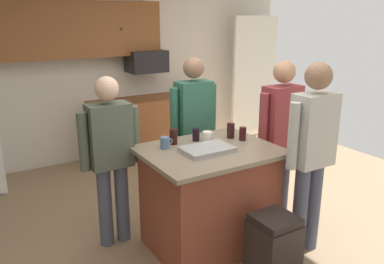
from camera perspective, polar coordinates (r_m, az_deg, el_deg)
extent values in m
plane|color=#937A5B|center=(4.13, 1.48, -14.49)|extent=(7.04, 7.04, 0.00)
cube|color=silver|center=(6.14, -12.82, 8.39)|extent=(6.40, 0.10, 2.60)
cube|color=white|center=(7.09, 8.87, 8.02)|extent=(0.90, 0.06, 2.00)
cube|color=brown|center=(5.78, -16.43, 13.89)|extent=(2.40, 0.35, 0.75)
sphere|color=#4C3823|center=(5.79, -10.01, 14.30)|extent=(0.04, 0.04, 0.04)
cube|color=brown|center=(6.24, -6.16, 0.84)|extent=(1.80, 0.60, 0.90)
sphere|color=#4C3823|center=(6.17, -1.12, 0.75)|extent=(0.04, 0.04, 0.04)
cube|color=black|center=(6.06, -6.53, 10.02)|extent=(0.56, 0.40, 0.32)
cube|color=brown|center=(3.76, 2.40, -9.71)|extent=(1.05, 0.80, 0.93)
cube|color=gray|center=(3.58, 2.49, -2.74)|extent=(1.19, 0.94, 0.04)
cylinder|color=#4C5166|center=(3.79, 15.17, -10.78)|extent=(0.13, 0.13, 0.85)
cylinder|color=#4C5166|center=(3.90, 16.93, -10.08)|extent=(0.13, 0.13, 0.85)
cube|color=#B7B7B2|center=(3.58, 17.00, 0.29)|extent=(0.38, 0.22, 0.64)
sphere|color=#8C664C|center=(3.48, 17.65, 7.64)|extent=(0.23, 0.23, 0.23)
cylinder|color=#B7B7B2|center=(3.41, 14.27, -0.58)|extent=(0.09, 0.09, 0.57)
cylinder|color=#B7B7B2|center=(3.76, 19.44, 0.55)|extent=(0.09, 0.09, 0.57)
cylinder|color=#4C5166|center=(4.49, -0.71, -5.90)|extent=(0.13, 0.13, 0.82)
cylinder|color=#4C5166|center=(4.58, 1.13, -5.48)|extent=(0.13, 0.13, 0.82)
cube|color=#2D6651|center=(4.31, 0.23, 3.21)|extent=(0.38, 0.22, 0.62)
sphere|color=#8C664C|center=(4.23, 0.24, 9.16)|extent=(0.22, 0.22, 0.22)
cylinder|color=#2D6651|center=(4.20, -2.57, 2.56)|extent=(0.09, 0.09, 0.56)
cylinder|color=#2D6651|center=(4.44, 2.88, 3.34)|extent=(0.09, 0.09, 0.56)
cylinder|color=#383842|center=(4.34, 11.25, -7.12)|extent=(0.13, 0.13, 0.82)
cylinder|color=#383842|center=(4.45, 12.89, -6.61)|extent=(0.13, 0.13, 0.82)
cube|color=maroon|center=(4.16, 12.67, 2.26)|extent=(0.38, 0.22, 0.62)
sphere|color=tan|center=(4.08, 13.07, 8.39)|extent=(0.22, 0.22, 0.22)
cylinder|color=maroon|center=(4.01, 10.16, 1.58)|extent=(0.09, 0.09, 0.55)
cylinder|color=maroon|center=(4.33, 14.96, 2.40)|extent=(0.09, 0.09, 0.55)
cylinder|color=#4C5166|center=(3.89, -12.30, -10.39)|extent=(0.13, 0.13, 0.78)
cylinder|color=#4C5166|center=(3.94, -9.94, -9.88)|extent=(0.13, 0.13, 0.78)
cube|color=#4C5647|center=(3.66, -11.70, -0.51)|extent=(0.38, 0.22, 0.59)
sphere|color=beige|center=(3.56, -12.10, 6.11)|extent=(0.21, 0.21, 0.21)
cylinder|color=#4C5647|center=(3.60, -15.27, -1.39)|extent=(0.09, 0.09, 0.53)
cylinder|color=#4C5647|center=(3.75, -8.24, -0.26)|extent=(0.09, 0.09, 0.53)
cylinder|color=black|center=(3.89, 5.55, 0.22)|extent=(0.07, 0.07, 0.15)
cylinder|color=#4C6B99|center=(3.58, -3.94, -1.55)|extent=(0.08, 0.08, 0.10)
torus|color=#4C6B99|center=(3.60, -3.17, -1.33)|extent=(0.06, 0.01, 0.06)
cylinder|color=black|center=(3.82, 7.25, -0.24)|extent=(0.07, 0.07, 0.13)
cylinder|color=black|center=(3.68, -2.66, -0.65)|extent=(0.07, 0.07, 0.14)
cylinder|color=black|center=(3.78, 0.57, -0.37)|extent=(0.07, 0.07, 0.12)
cylinder|color=white|center=(3.74, 2.19, -0.71)|extent=(0.09, 0.09, 0.10)
torus|color=white|center=(3.77, 2.96, -0.49)|extent=(0.06, 0.01, 0.06)
cube|color=#B7B7BC|center=(3.50, 2.15, -2.66)|extent=(0.44, 0.30, 0.02)
cube|color=#A8A8AD|center=(3.49, 2.16, -2.35)|extent=(0.44, 0.30, 0.02)
cube|color=black|center=(3.42, 11.47, -16.69)|extent=(0.34, 0.34, 0.55)
cube|color=black|center=(3.26, 11.78, -12.19)|extent=(0.32, 0.32, 0.06)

